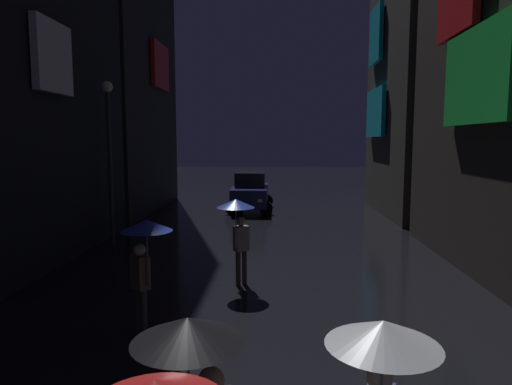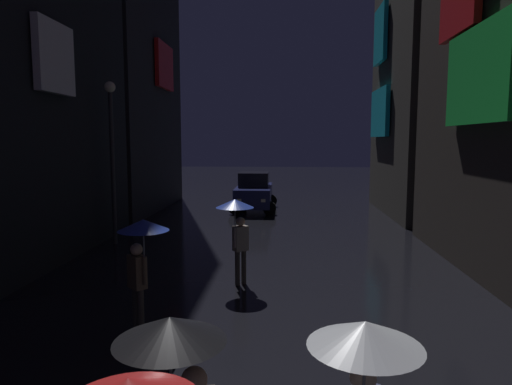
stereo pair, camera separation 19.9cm
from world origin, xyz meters
The scene contains 7 objects.
building_right_far centered at (7.48, 21.99, 8.53)m, with size 4.25×7.98×17.06m.
pedestrian_foreground_left_black centered at (-0.07, 3.35, 1.67)m, with size 0.90×0.90×2.12m.
pedestrian_foreground_right_blue centered at (-1.77, 7.68, 1.67)m, with size 0.90×0.90×2.12m.
pedestrian_midstreet_centre_clear centered at (1.40, 3.39, 1.67)m, with size 0.90×0.90×2.12m.
pedestrian_far_right_blue centered at (-0.39, 10.56, 1.67)m, with size 0.90×0.90×2.12m.
car_distant centered at (-0.82, 22.50, 0.93)m, with size 2.27×4.16×1.92m.
streetlamp_left_far centered at (-5.00, 14.77, 3.39)m, with size 0.36×0.36×5.41m.
Camera 2 is at (0.78, -0.06, 3.50)m, focal length 32.00 mm.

